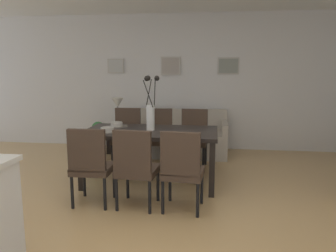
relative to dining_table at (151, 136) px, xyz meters
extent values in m
plane|color=tan|center=(0.24, -1.05, -0.67)|extent=(9.00, 9.00, 0.00)
cube|color=silver|center=(0.24, 2.20, 0.63)|extent=(9.00, 0.10, 2.60)
cube|color=black|center=(0.00, 0.00, 0.05)|extent=(1.80, 0.96, 0.05)
cube|color=black|center=(0.84, 0.42, -0.32)|extent=(0.07, 0.07, 0.69)
cube|color=black|center=(-0.84, 0.42, -0.32)|extent=(0.07, 0.07, 0.69)
cube|color=black|center=(0.84, -0.42, -0.32)|extent=(0.07, 0.07, 0.69)
cube|color=black|center=(-0.84, -0.42, -0.32)|extent=(0.07, 0.07, 0.69)
cube|color=#3D2D23|center=(-0.53, -0.80, -0.25)|extent=(0.45, 0.45, 0.08)
cube|color=#3D2D23|center=(-0.53, -0.99, 0.01)|extent=(0.42, 0.07, 0.48)
cylinder|color=black|center=(-0.34, -0.61, -0.48)|extent=(0.04, 0.04, 0.38)
cylinder|color=black|center=(-0.72, -0.62, -0.48)|extent=(0.04, 0.04, 0.38)
cylinder|color=black|center=(-0.34, -0.99, -0.48)|extent=(0.04, 0.04, 0.38)
cylinder|color=black|center=(-0.72, -1.00, -0.48)|extent=(0.04, 0.04, 0.38)
cube|color=#3D2D23|center=(-0.56, 0.79, -0.25)|extent=(0.47, 0.47, 0.08)
cube|color=#3D2D23|center=(-0.57, 0.98, 0.01)|extent=(0.42, 0.09, 0.48)
cylinder|color=black|center=(-0.73, 0.59, -0.48)|extent=(0.04, 0.04, 0.38)
cylinder|color=black|center=(-0.36, 0.62, -0.48)|extent=(0.04, 0.04, 0.38)
cylinder|color=black|center=(-0.76, 0.97, -0.48)|extent=(0.04, 0.04, 0.38)
cylinder|color=black|center=(-0.38, 1.00, -0.48)|extent=(0.04, 0.04, 0.38)
cube|color=#3D2D23|center=(0.00, -0.81, -0.25)|extent=(0.47, 0.47, 0.08)
cube|color=#3D2D23|center=(-0.01, -1.00, 0.01)|extent=(0.42, 0.09, 0.48)
cylinder|color=black|center=(0.20, -0.64, -0.48)|extent=(0.04, 0.04, 0.38)
cylinder|color=black|center=(-0.17, -0.61, -0.48)|extent=(0.04, 0.04, 0.38)
cylinder|color=black|center=(0.18, -1.01, -0.48)|extent=(0.04, 0.04, 0.38)
cylinder|color=black|center=(-0.20, -0.99, -0.48)|extent=(0.04, 0.04, 0.38)
cube|color=#3D2D23|center=(-0.02, 0.79, -0.25)|extent=(0.47, 0.47, 0.08)
cube|color=#3D2D23|center=(-0.04, 0.98, 0.01)|extent=(0.42, 0.09, 0.48)
cylinder|color=black|center=(-0.20, 0.59, -0.48)|extent=(0.04, 0.04, 0.38)
cylinder|color=black|center=(0.18, 0.62, -0.48)|extent=(0.04, 0.04, 0.38)
cylinder|color=black|center=(-0.23, 0.96, -0.48)|extent=(0.04, 0.04, 0.38)
cylinder|color=black|center=(0.15, 0.99, -0.48)|extent=(0.04, 0.04, 0.38)
cube|color=#3D2D23|center=(0.52, -0.83, -0.25)|extent=(0.47, 0.47, 0.08)
cube|color=#3D2D23|center=(0.51, -1.02, 0.01)|extent=(0.42, 0.09, 0.48)
cylinder|color=black|center=(0.73, -0.65, -0.48)|extent=(0.04, 0.04, 0.38)
cylinder|color=black|center=(0.35, -0.62, -0.48)|extent=(0.04, 0.04, 0.38)
cylinder|color=black|center=(0.70, -1.03, -0.48)|extent=(0.04, 0.04, 0.38)
cylinder|color=black|center=(0.32, -1.00, -0.48)|extent=(0.04, 0.04, 0.38)
cube|color=#3D2D23|center=(0.53, 0.80, -0.25)|extent=(0.47, 0.47, 0.08)
cube|color=#3D2D23|center=(0.54, 0.99, 0.01)|extent=(0.42, 0.09, 0.48)
cylinder|color=black|center=(0.33, 0.62, -0.48)|extent=(0.04, 0.04, 0.38)
cylinder|color=black|center=(0.70, 0.60, -0.48)|extent=(0.04, 0.04, 0.38)
cylinder|color=black|center=(0.35, 1.00, -0.48)|extent=(0.04, 0.04, 0.38)
cylinder|color=black|center=(0.73, 0.98, -0.48)|extent=(0.04, 0.04, 0.38)
cylinder|color=white|center=(0.00, 0.00, 0.24)|extent=(0.11, 0.11, 0.34)
cylinder|color=black|center=(0.06, 0.02, 0.57)|extent=(0.05, 0.12, 0.37)
sphere|color=black|center=(0.09, 0.03, 0.77)|extent=(0.07, 0.07, 0.07)
cylinder|color=black|center=(-0.03, 0.05, 0.57)|extent=(0.08, 0.05, 0.38)
sphere|color=black|center=(-0.05, 0.08, 0.77)|extent=(0.07, 0.07, 0.07)
cylinder|color=black|center=(-0.02, -0.06, 0.57)|extent=(0.15, 0.06, 0.36)
sphere|color=black|center=(-0.03, -0.09, 0.77)|extent=(0.07, 0.07, 0.07)
cylinder|color=#4C4742|center=(-0.54, -0.22, 0.08)|extent=(0.32, 0.32, 0.01)
cylinder|color=#B2ADA3|center=(-0.54, -0.22, 0.11)|extent=(0.17, 0.17, 0.06)
cylinder|color=gray|center=(-0.54, -0.22, 0.13)|extent=(0.13, 0.13, 0.04)
cylinder|color=#4C4742|center=(-0.54, 0.22, 0.08)|extent=(0.32, 0.32, 0.01)
cylinder|color=#B2ADA3|center=(-0.54, 0.22, 0.11)|extent=(0.17, 0.17, 0.06)
cylinder|color=gray|center=(-0.54, 0.22, 0.13)|extent=(0.13, 0.13, 0.04)
cube|color=#B2A899|center=(0.15, 1.60, -0.46)|extent=(1.88, 0.84, 0.42)
cube|color=#B2A899|center=(0.15, 1.94, -0.06)|extent=(1.88, 0.16, 0.38)
cube|color=#B2A899|center=(1.04, 1.60, -0.15)|extent=(0.10, 0.84, 0.20)
cube|color=#B2A899|center=(-0.74, 1.60, -0.15)|extent=(0.10, 0.84, 0.20)
cube|color=black|center=(-0.93, 1.61, -0.41)|extent=(0.36, 0.36, 0.52)
cylinder|color=#4C4C51|center=(-0.93, 1.61, -0.11)|extent=(0.12, 0.12, 0.08)
cylinder|color=#4C4C51|center=(-0.93, 1.61, 0.07)|extent=(0.02, 0.02, 0.30)
cone|color=silver|center=(-0.93, 1.61, 0.27)|extent=(0.22, 0.22, 0.18)
cube|color=#B2ADA3|center=(-1.10, 2.14, 0.95)|extent=(0.33, 0.02, 0.28)
cube|color=#B2B2AD|center=(-1.10, 2.12, 0.95)|extent=(0.28, 0.01, 0.23)
cube|color=#B2ADA3|center=(0.00, 2.14, 0.95)|extent=(0.38, 0.02, 0.36)
cube|color=#9E9389|center=(0.00, 2.12, 0.95)|extent=(0.33, 0.01, 0.31)
cube|color=#B2ADA3|center=(1.10, 2.14, 0.95)|extent=(0.40, 0.02, 0.32)
cube|color=gray|center=(1.10, 2.12, 0.95)|extent=(0.35, 0.01, 0.27)
cylinder|color=silver|center=(-1.16, 1.07, -0.56)|extent=(0.24, 0.24, 0.22)
sphere|color=#2D6633|center=(-1.16, 1.07, -0.27)|extent=(0.36, 0.36, 0.36)
sphere|color=#2D6633|center=(-1.11, 1.04, -0.11)|extent=(0.22, 0.22, 0.22)
camera|label=1|loc=(0.84, -4.43, 0.91)|focal=36.07mm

